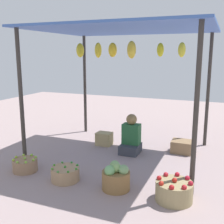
% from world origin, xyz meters
% --- Properties ---
extents(ground_plane, '(14.00, 14.00, 0.00)m').
position_xyz_m(ground_plane, '(0.00, 0.00, 0.00)').
color(ground_plane, gray).
extents(market_stall_structure, '(3.18, 2.62, 2.39)m').
position_xyz_m(market_stall_structure, '(-0.01, 0.01, 2.20)').
color(market_stall_structure, '#38332D').
rests_on(market_stall_structure, ground).
extents(vendor_person, '(0.36, 0.44, 0.78)m').
position_xyz_m(vendor_person, '(0.12, 0.11, 0.30)').
color(vendor_person, '#383C46').
rests_on(vendor_person, ground).
extents(basket_limes, '(0.41, 0.41, 0.25)m').
position_xyz_m(basket_limes, '(-1.23, -1.41, 0.11)').
color(basket_limes, '#967355').
rests_on(basket_limes, ground).
extents(basket_green_chilies, '(0.44, 0.44, 0.24)m').
position_xyz_m(basket_green_chilies, '(-0.42, -1.46, 0.11)').
color(basket_green_chilies, tan).
rests_on(basket_green_chilies, ground).
extents(basket_cabbages, '(0.41, 0.41, 0.41)m').
position_xyz_m(basket_cabbages, '(0.41, -1.43, 0.18)').
color(basket_cabbages, olive).
rests_on(basket_cabbages, ground).
extents(basket_red_apples, '(0.50, 0.50, 0.32)m').
position_xyz_m(basket_red_apples, '(1.24, -1.43, 0.14)').
color(basket_red_apples, '#96865B').
rests_on(basket_red_apples, ground).
extents(wooden_crate_near_vendor, '(0.32, 0.25, 0.27)m').
position_xyz_m(wooden_crate_near_vendor, '(-0.57, 0.35, 0.14)').
color(wooden_crate_near_vendor, tan).
rests_on(wooden_crate_near_vendor, ground).
extents(wooden_crate_stacked_rear, '(0.40, 0.35, 0.24)m').
position_xyz_m(wooden_crate_stacked_rear, '(1.05, 0.52, 0.12)').
color(wooden_crate_stacked_rear, olive).
rests_on(wooden_crate_stacked_rear, ground).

